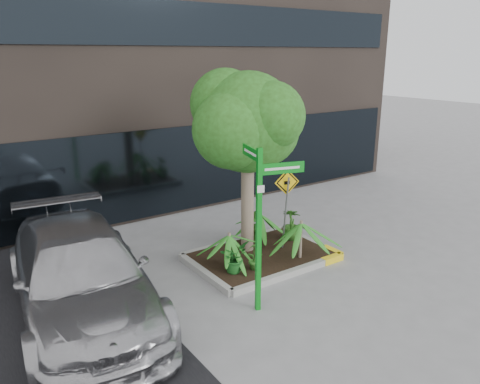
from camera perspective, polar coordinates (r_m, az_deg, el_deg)
ground at (r=11.14m, az=2.70°, el=-8.95°), size 80.00×80.00×0.00m
planter at (r=11.43m, az=2.80°, el=-7.72°), size 3.35×2.36×0.15m
tree at (r=10.80m, az=0.90°, el=8.47°), size 2.99×2.65×4.49m
palm_front at (r=10.96m, az=7.48°, el=-3.77°), size 1.04×1.04×1.16m
palm_left at (r=10.47m, az=-1.32°, el=-5.27°), size 0.91×0.91×1.01m
palm_back at (r=11.83m, az=2.52°, el=-2.76°), size 0.89×0.89×0.98m
parked_car at (r=9.36m, az=-18.85°, el=-9.51°), size 2.97×5.91×1.65m
shrub_a at (r=10.37m, az=-0.77°, el=-7.91°), size 0.82×0.82×0.70m
shrub_b at (r=12.18m, az=6.31°, el=-3.89°), size 0.65×0.65×0.82m
shrub_c at (r=10.48m, az=1.68°, el=-7.59°), size 0.49×0.49×0.72m
shrub_d at (r=12.01m, az=1.71°, el=-3.99°), size 0.52×0.52×0.86m
street_sign_post at (r=8.66m, az=2.55°, el=-2.47°), size 0.92×1.11×3.20m
cattle_sign at (r=11.17m, az=5.67°, el=-0.51°), size 0.61×0.30×2.04m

